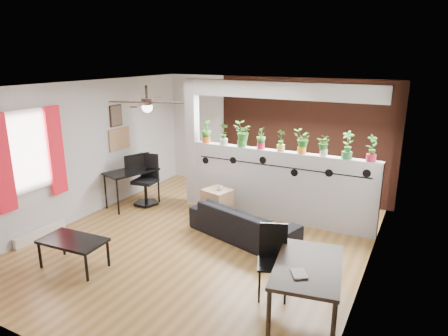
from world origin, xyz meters
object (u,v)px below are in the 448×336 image
Objects in this scene: sofa at (243,222)px; cup at (220,188)px; potted_plant_7 at (348,144)px; computer_desk at (132,174)px; ceiling_fan at (147,104)px; potted_plant_6 at (324,145)px; potted_plant_8 at (372,147)px; potted_plant_0 at (206,131)px; folding_chair at (273,254)px; potted_plant_5 at (302,141)px; potted_plant_2 at (242,134)px; potted_plant_4 at (281,139)px; potted_plant_1 at (224,133)px; potted_plant_3 at (261,137)px; dining_table at (308,270)px; coffee_table at (73,242)px; office_chair at (147,183)px; cube_shelf at (217,204)px.

sofa is 0.95m from cup.
computer_desk is (-4.14, -0.72, -0.91)m from potted_plant_7.
ceiling_fan is at bearing -38.47° from computer_desk.
potted_plant_8 is at bearing 0.00° from potted_plant_6.
potted_plant_0 reaches higher than cup.
potted_plant_7 is 0.49× the size of folding_chair.
potted_plant_7 is (0.79, 0.00, 0.02)m from potted_plant_5.
potted_plant_2 is at bearing -180.00° from potted_plant_6.
cup is at bearing 134.14° from folding_chair.
potted_plant_5 is (0.40, 0.00, 0.01)m from potted_plant_4.
potted_plant_1 and potted_plant_5 have the same top height.
dining_table is (1.72, -2.65, -0.95)m from potted_plant_3.
potted_plant_4 reaches higher than potted_plant_6.
cup is at bearing -150.90° from potted_plant_4.
folding_chair reaches higher than computer_desk.
potted_plant_0 reaches higher than sofa.
computer_desk is 0.86× the size of dining_table.
potted_plant_4 is at bearing 0.00° from potted_plant_0.
potted_plant_0 reaches higher than potted_plant_1.
folding_chair reaches higher than coffee_table.
potted_plant_7 reaches higher than computer_desk.
computer_desk is 4.69m from dining_table.
folding_chair is at bearing -45.09° from potted_plant_0.
potted_plant_1 reaches higher than dining_table.
potted_plant_5 reaches higher than sofa.
potted_plant_8 is 4.93m from coffee_table.
potted_plant_4 is 3.91m from coffee_table.
potted_plant_4 is at bearing 10.60° from office_chair.
potted_plant_6 is at bearing 31.47° from cube_shelf.
potted_plant_4 reaches higher than dining_table.
potted_plant_7 is at bearing 0.00° from potted_plant_6.
potted_plant_0 is at bearing 137.34° from cup.
potted_plant_2 is at bearing 68.00° from coffee_table.
potted_plant_0 is at bearing 81.41° from coffee_table.
cube_shelf is at bearing -139.42° from potted_plant_3.
ceiling_fan reaches higher than folding_chair.
potted_plant_4 is 1.58m from potted_plant_8.
coffee_table is (-0.45, -1.32, -1.91)m from ceiling_fan.
potted_plant_6 is 0.84× the size of potted_plant_8.
ceiling_fan is 1.14× the size of office_chair.
potted_plant_0 is 1.24m from cup.
potted_plant_1 is 0.37× the size of computer_desk.
cube_shelf is at bearing -16.04° from sofa.
potted_plant_8 is 3.75× the size of cup.
cup reaches higher than cube_shelf.
potted_plant_7 is at bearing 14.18° from cup.
potted_plant_4 is 0.91× the size of potted_plant_8.
potted_plant_3 reaches higher than cup.
potted_plant_4 is at bearing 13.79° from computer_desk.
folding_chair is (1.18, -2.37, -1.00)m from potted_plant_3.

